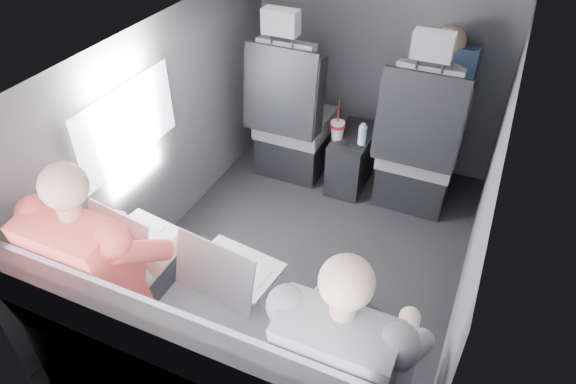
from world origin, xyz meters
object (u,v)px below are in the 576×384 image
at_px(soda_cup, 337,130).
at_px(passenger_rear_left, 112,267).
at_px(rear_bench, 209,370).
at_px(front_seat_left, 292,124).
at_px(center_console, 352,159).
at_px(laptop_silver, 228,269).
at_px(front_seat_right, 418,152).
at_px(passenger_rear_right, 346,355).
at_px(passenger_front_right, 441,90).
at_px(laptop_white, 136,237).
at_px(laptop_black, 351,321).
at_px(water_bottle, 362,135).

distance_m(soda_cup, passenger_rear_left, 1.80).
bearing_deg(rear_bench, front_seat_left, 103.31).
xyz_separation_m(center_console, soda_cup, (-0.09, -0.10, 0.27)).
bearing_deg(front_seat_left, laptop_silver, -75.72).
relative_size(front_seat_right, laptop_silver, 3.09).
relative_size(laptop_silver, passenger_rear_right, 0.34).
distance_m(passenger_rear_left, passenger_front_right, 2.30).
distance_m(laptop_white, laptop_black, 1.05).
bearing_deg(front_seat_left, water_bottle, -6.84).
xyz_separation_m(water_bottle, passenger_front_right, (0.40, 0.32, 0.27)).
distance_m(laptop_white, passenger_rear_left, 0.19).
bearing_deg(laptop_white, passenger_rear_right, -9.93).
distance_m(front_seat_right, rear_bench, 1.96).
xyz_separation_m(front_seat_right, laptop_white, (-0.98, -1.62, 0.24)).
bearing_deg(passenger_rear_right, passenger_front_right, 92.09).
bearing_deg(front_seat_left, laptop_white, -92.67).
bearing_deg(passenger_rear_right, laptop_white, 170.07).
bearing_deg(rear_bench, passenger_rear_left, 169.41).
bearing_deg(front_seat_left, passenger_front_right, 15.38).
height_order(passenger_rear_left, passenger_front_right, passenger_rear_left).
height_order(front_seat_right, laptop_white, front_seat_right).
xyz_separation_m(center_console, laptop_white, (-0.53, -1.66, 0.44)).
relative_size(front_seat_left, center_console, 2.64).
distance_m(rear_bench, water_bottle, 1.85).
distance_m(front_seat_left, center_console, 0.49).
bearing_deg(front_seat_left, passenger_rear_left, -91.86).
relative_size(rear_bench, passenger_rear_left, 1.30).
relative_size(soda_cup, passenger_front_right, 0.40).
bearing_deg(rear_bench, laptop_black, 24.62).
bearing_deg(water_bottle, laptop_silver, -94.45).
height_order(front_seat_left, passenger_front_right, front_seat_left).
bearing_deg(laptop_silver, passenger_rear_left, -158.26).
distance_m(rear_bench, laptop_silver, 0.44).
bearing_deg(front_seat_right, water_bottle, -170.11).
height_order(front_seat_left, soda_cup, front_seat_left).
xyz_separation_m(front_seat_left, passenger_rear_left, (-0.06, -1.81, 0.23)).
distance_m(laptop_white, passenger_front_right, 2.13).
bearing_deg(passenger_front_right, center_console, -155.90).
xyz_separation_m(soda_cup, passenger_front_right, (0.58, 0.32, 0.27)).
relative_size(center_console, laptop_white, 1.23).
relative_size(passenger_rear_left, passenger_front_right, 1.69).
bearing_deg(center_console, laptop_white, -107.60).
bearing_deg(rear_bench, soda_cup, 92.84).
distance_m(laptop_silver, passenger_rear_right, 0.63).
distance_m(water_bottle, laptop_black, 1.66).
height_order(soda_cup, laptop_black, laptop_black).
xyz_separation_m(front_seat_right, passenger_front_right, (0.04, 0.26, 0.34)).
xyz_separation_m(laptop_white, passenger_rear_right, (1.09, -0.19, -0.02)).
bearing_deg(laptop_white, passenger_front_right, 61.61).
relative_size(center_console, laptop_black, 1.37).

